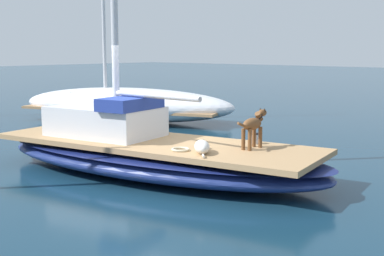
# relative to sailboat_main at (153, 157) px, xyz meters

# --- Properties ---
(ground_plane) EXTENTS (120.00, 120.00, 0.00)m
(ground_plane) POSITION_rel_sailboat_main_xyz_m (0.00, 0.00, -0.34)
(ground_plane) COLOR #143347
(sailboat_main) EXTENTS (3.66, 7.55, 0.66)m
(sailboat_main) POSITION_rel_sailboat_main_xyz_m (0.00, 0.00, 0.00)
(sailboat_main) COLOR navy
(sailboat_main) RESTS_ON ground
(cabin_house) EXTENTS (1.74, 2.42, 0.84)m
(cabin_house) POSITION_rel_sailboat_main_xyz_m (-0.20, 1.10, 0.67)
(cabin_house) COLOR silver
(cabin_house) RESTS_ON sailboat_main
(dog_brown) EXTENTS (0.94, 0.25, 0.70)m
(dog_brown) POSITION_rel_sailboat_main_xyz_m (0.62, -1.91, 0.75)
(dog_brown) COLOR brown
(dog_brown) RESTS_ON sailboat_main
(dog_white) EXTENTS (0.75, 0.71, 0.22)m
(dog_white) POSITION_rel_sailboat_main_xyz_m (-0.28, -1.46, 0.43)
(dog_white) COLOR silver
(dog_white) RESTS_ON sailboat_main
(deck_winch) EXTENTS (0.16, 0.16, 0.21)m
(deck_winch) POSITION_rel_sailboat_main_xyz_m (1.01, -1.68, 0.42)
(deck_winch) COLOR #B7B7BC
(deck_winch) RESTS_ON sailboat_main
(coiled_rope) EXTENTS (0.32, 0.32, 0.04)m
(coiled_rope) POSITION_rel_sailboat_main_xyz_m (-0.39, -1.07, 0.35)
(coiled_rope) COLOR beige
(coiled_rope) RESTS_ON sailboat_main
(moored_boat_starboard_side) EXTENTS (5.13, 8.08, 8.28)m
(moored_boat_starboard_side) POSITION_rel_sailboat_main_xyz_m (4.70, 5.98, 0.26)
(moored_boat_starboard_side) COLOR white
(moored_boat_starboard_side) RESTS_ON ground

